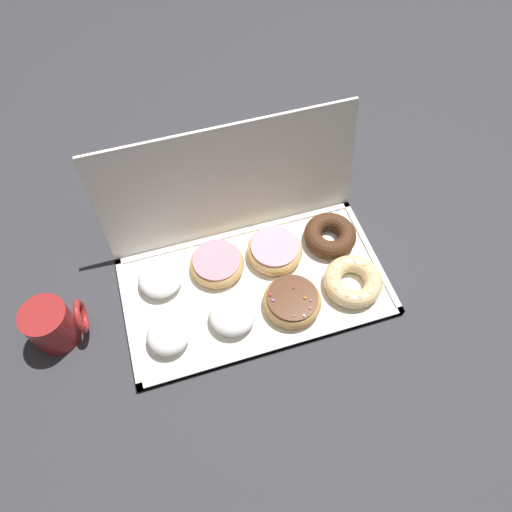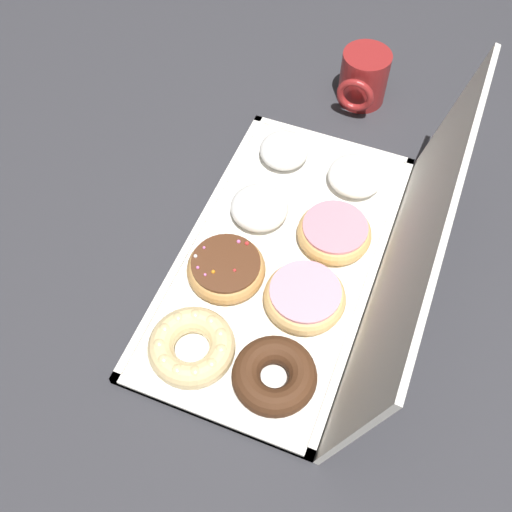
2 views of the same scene
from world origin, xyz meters
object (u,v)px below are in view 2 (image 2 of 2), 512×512
powdered_filled_donut_1 (259,207)px  pink_frosted_donut_5 (334,232)px  chocolate_cake_ring_donut_7 (275,376)px  coffee_mug (363,77)px  sprinkle_donut_2 (226,268)px  donut_box (280,260)px  powdered_filled_donut_4 (356,176)px  pink_frosted_donut_6 (305,297)px  powdered_filled_donut_0 (284,150)px  cruller_donut_3 (192,346)px

powdered_filled_donut_1 → pink_frosted_donut_5: (0.00, 0.12, -0.00)m
chocolate_cake_ring_donut_7 → coffee_mug: 0.58m
powdered_filled_donut_1 → sprinkle_donut_2: 0.12m
donut_box → coffee_mug: size_ratio=5.05×
coffee_mug → powdered_filled_donut_4: bearing=13.5°
pink_frosted_donut_6 → powdered_filled_donut_0: bearing=-153.9°
powdered_filled_donut_1 → coffee_mug: 0.34m
donut_box → pink_frosted_donut_6: bearing=44.4°
cruller_donut_3 → pink_frosted_donut_5: 0.28m
coffee_mug → cruller_donut_3: bearing=-6.8°
pink_frosted_donut_5 → chocolate_cake_ring_donut_7: chocolate_cake_ring_donut_7 is taller
powdered_filled_donut_4 → pink_frosted_donut_6: size_ratio=0.76×
powdered_filled_donut_4 → coffee_mug: coffee_mug is taller
powdered_filled_donut_0 → powdered_filled_donut_1: size_ratio=0.90×
pink_frosted_donut_6 → sprinkle_donut_2: bearing=-91.8°
sprinkle_donut_2 → cruller_donut_3: sprinkle_donut_2 is taller
powdered_filled_donut_0 → pink_frosted_donut_5: size_ratio=0.72×
powdered_filled_donut_4 → donut_box: bearing=-19.0°
pink_frosted_donut_5 → powdered_filled_donut_4: bearing=-179.0°
pink_frosted_donut_5 → pink_frosted_donut_6: 0.12m
pink_frosted_donut_5 → coffee_mug: size_ratio=1.07×
powdered_filled_donut_4 → powdered_filled_donut_0: bearing=-94.0°
powdered_filled_donut_0 → pink_frosted_donut_5: (0.13, 0.13, -0.00)m
cruller_donut_3 → donut_box: bearing=163.3°
powdered_filled_donut_1 → coffee_mug: coffee_mug is taller
donut_box → cruller_donut_3: size_ratio=4.47×
cruller_donut_3 → powdered_filled_donut_1: bearing=-179.8°
donut_box → powdered_filled_donut_4: 0.19m
cruller_donut_3 → pink_frosted_donut_6: 0.17m
cruller_donut_3 → coffee_mug: size_ratio=1.13×
powdered_filled_donut_0 → sprinkle_donut_2: powdered_filled_donut_0 is taller
sprinkle_donut_2 → donut_box: bearing=132.4°
powdered_filled_donut_0 → chocolate_cake_ring_donut_7: 0.40m
sprinkle_donut_2 → coffee_mug: size_ratio=1.10×
powdered_filled_donut_1 → pink_frosted_donut_5: bearing=89.6°
donut_box → chocolate_cake_ring_donut_7: chocolate_cake_ring_donut_7 is taller
donut_box → pink_frosted_donut_5: (-0.06, 0.06, 0.02)m
powdered_filled_donut_0 → sprinkle_donut_2: (0.25, 0.00, -0.00)m
pink_frosted_donut_6 → donut_box: bearing=-135.6°
sprinkle_donut_2 → pink_frosted_donut_6: (0.00, 0.12, 0.00)m
donut_box → pink_frosted_donut_5: pink_frosted_donut_5 is taller
powdered_filled_donut_1 → powdered_filled_donut_0: bearing=-177.3°
donut_box → powdered_filled_donut_4: bearing=161.0°
sprinkle_donut_2 → pink_frosted_donut_5: (-0.12, 0.13, -0.00)m
donut_box → pink_frosted_donut_5: 0.09m
cruller_donut_3 → pink_frosted_donut_5: cruller_donut_3 is taller
pink_frosted_donut_6 → chocolate_cake_ring_donut_7: same height
powdered_filled_donut_0 → powdered_filled_donut_1: same height
chocolate_cake_ring_donut_7 → pink_frosted_donut_6: bearing=-179.2°
powdered_filled_donut_4 → sprinkle_donut_2: bearing=-27.6°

